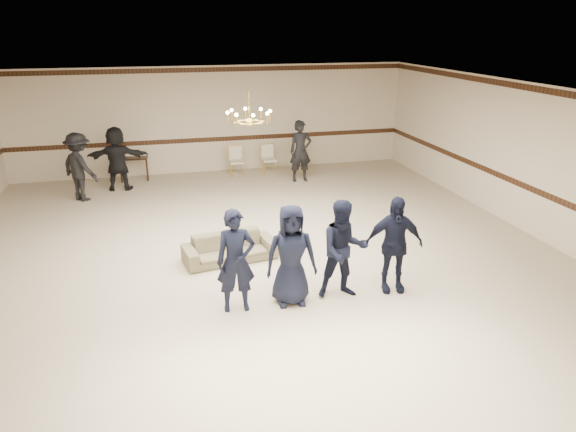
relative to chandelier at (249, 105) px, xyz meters
name	(u,v)px	position (x,y,z in m)	size (l,w,h in m)	color
room	(260,183)	(0.00, -1.00, -1.28)	(12.01, 14.01, 3.21)	tan
chair_rail	(215,139)	(0.00, 5.99, -1.88)	(12.00, 0.02, 0.14)	#3B1E11
crown_molding	(212,70)	(0.00, 5.99, 0.21)	(12.00, 0.02, 0.14)	#3B1E11
chandelier	(249,105)	(0.00, 0.00, 0.00)	(0.94, 0.94, 0.89)	gold
boy_a	(236,261)	(-0.76, -2.68, -2.03)	(0.62, 0.41, 1.70)	black
boy_b	(291,255)	(0.14, -2.68, -2.03)	(0.83, 0.54, 1.70)	black
boy_c	(344,250)	(1.04, -2.68, -2.03)	(0.83, 0.64, 1.70)	black
boy_d	(394,244)	(1.94, -2.68, -2.03)	(1.00, 0.41, 1.70)	black
settee	(230,248)	(-0.59, -0.78, -2.61)	(1.78, 0.70, 0.52)	brown
adult_left	(80,167)	(-3.75, 3.94, -1.99)	(1.15, 0.66, 1.78)	black
adult_mid	(117,159)	(-2.85, 4.64, -1.99)	(1.65, 0.52, 1.78)	black
adult_right	(301,151)	(2.25, 4.24, -1.99)	(0.65, 0.43, 1.78)	black
banquet_chair_left	(237,161)	(0.54, 5.28, -2.44)	(0.42, 0.42, 0.87)	beige
banquet_chair_mid	(269,159)	(1.54, 5.28, -2.44)	(0.42, 0.42, 0.87)	beige
banquet_chair_right	(300,157)	(2.54, 5.28, -2.44)	(0.42, 0.42, 0.87)	beige
console_table	(134,169)	(-2.46, 5.48, -2.53)	(0.83, 0.35, 0.69)	black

